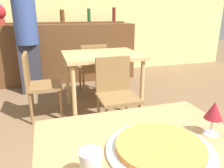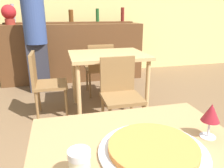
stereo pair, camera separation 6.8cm
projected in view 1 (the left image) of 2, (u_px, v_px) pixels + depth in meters
The scene contains 12 objects.
wall_back at pixel (60, 5), 4.35m from camera, with size 8.00×0.05×2.80m.
dining_table_near at pixel (146, 166), 0.93m from camera, with size 0.90×0.75×0.73m.
dining_table_far at pixel (102, 61), 2.77m from camera, with size 0.95×0.78×0.77m.
bar_counter at pixel (65, 53), 4.16m from camera, with size 2.60×0.56×1.06m.
bar_back_shelf at pixel (62, 20), 4.10m from camera, with size 2.39×0.24×0.35m.
chair_far_side_front at pixel (116, 90), 2.32m from camera, with size 0.40×0.40×0.81m.
chair_far_side_back at pixel (93, 66), 3.35m from camera, with size 0.40×0.40×0.81m.
chair_far_side_left at pixel (37, 82), 2.61m from camera, with size 0.40×0.40×0.81m.
pizza_tray at pixel (160, 148), 0.87m from camera, with size 0.43×0.43×0.04m.
cheese_shaker at pixel (91, 166), 0.71m from camera, with size 0.08×0.08×0.11m.
person_standing at pixel (27, 38), 3.35m from camera, with size 0.34×0.34×1.65m.
wine_glass at pixel (214, 111), 0.96m from camera, with size 0.08×0.08×0.16m.
Camera 1 is at (-0.37, -0.70, 1.26)m, focal length 35.00 mm.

